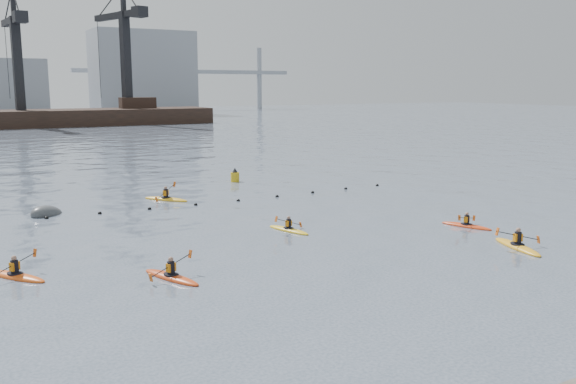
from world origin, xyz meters
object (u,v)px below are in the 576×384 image
object	(u,v)px
kayaker_0	(171,276)
kayaker_5	(166,199)
kayaker_2	(15,275)
nav_buoy	(235,177)
kayaker_4	(466,225)
mooring_buoy	(47,215)
kayaker_1	(517,246)
kayaker_3	(289,229)

from	to	relation	value
kayaker_0	kayaker_5	bearing A→B (deg)	51.37
kayaker_2	nav_buoy	bearing A→B (deg)	10.99
kayaker_4	mooring_buoy	size ratio (longest dim) A/B	1.30
kayaker_0	mooring_buoy	world-z (taller)	kayaker_0
kayaker_1	kayaker_2	xyz separation A→B (m)	(-21.28, 6.78, -0.01)
kayaker_0	mooring_buoy	xyz separation A→B (m)	(-2.51, 15.46, -0.10)
kayaker_2	kayaker_5	world-z (taller)	kayaker_5
kayaker_5	nav_buoy	world-z (taller)	nav_buoy
kayaker_1	mooring_buoy	distance (m)	26.44
kayaker_2	kayaker_0	bearing A→B (deg)	-65.23
kayaker_4	kayaker_5	xyz separation A→B (m)	(-11.80, 15.72, 0.01)
kayaker_5	mooring_buoy	distance (m)	7.80
kayaker_4	nav_buoy	bearing A→B (deg)	-97.63
kayaker_3	kayaker_5	distance (m)	12.12
kayaker_2	mooring_buoy	bearing A→B (deg)	42.00
kayaker_1	kayaker_2	size ratio (longest dim) A/B	1.18
kayaker_2	nav_buoy	world-z (taller)	nav_buoy
mooring_buoy	kayaker_5	bearing A→B (deg)	8.05
kayaker_0	kayaker_5	world-z (taller)	kayaker_5
kayaker_1	mooring_buoy	world-z (taller)	kayaker_1
kayaker_2	kayaker_4	size ratio (longest dim) A/B	1.03
kayaker_0	kayaker_2	distance (m)	6.30
kayaker_1	kayaker_2	distance (m)	22.34
kayaker_1	kayaker_4	distance (m)	4.55
kayaker_1	mooring_buoy	bearing A→B (deg)	149.77
kayaker_1	nav_buoy	world-z (taller)	nav_buoy
kayaker_4	kayaker_1	bearing A→B (deg)	55.71
kayaker_1	kayaker_0	bearing A→B (deg)	-176.91
nav_buoy	kayaker_4	bearing A→B (deg)	-78.11
kayaker_5	kayaker_2	bearing A→B (deg)	-166.23
kayaker_5	mooring_buoy	world-z (taller)	kayaker_5
kayaker_0	mooring_buoy	size ratio (longest dim) A/B	1.42
kayaker_3	kayaker_5	size ratio (longest dim) A/B	0.95
nav_buoy	kayaker_3	bearing A→B (deg)	-105.11
kayaker_0	kayaker_5	xyz separation A→B (m)	(5.22, 16.55, 0.01)
kayaker_1	kayaker_3	bearing A→B (deg)	148.79
kayaker_2	kayaker_4	world-z (taller)	kayaker_2
kayaker_4	mooring_buoy	world-z (taller)	kayaker_4
kayaker_0	kayaker_4	distance (m)	17.04
kayaker_0	nav_buoy	distance (m)	25.06
kayaker_2	kayaker_5	distance (m)	17.06
kayaker_0	kayaker_1	world-z (taller)	kayaker_1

